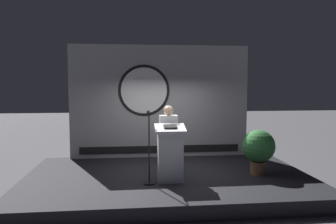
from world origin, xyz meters
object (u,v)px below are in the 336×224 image
at_px(speaker_person, 168,140).
at_px(potted_plant, 259,148).
at_px(microphone_stand, 149,158).
at_px(podium, 170,154).

height_order(speaker_person, potted_plant, speaker_person).
bearing_deg(speaker_person, potted_plant, -4.63).
bearing_deg(microphone_stand, speaker_person, 51.38).
distance_m(microphone_stand, potted_plant, 2.55).
bearing_deg(potted_plant, microphone_stand, -170.50).
xyz_separation_m(podium, microphone_stand, (-0.45, -0.11, -0.06)).
xyz_separation_m(podium, potted_plant, (2.07, 0.31, 0.02)).
bearing_deg(podium, microphone_stand, -166.63).
bearing_deg(potted_plant, podium, -171.36).
distance_m(speaker_person, microphone_stand, 0.80).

